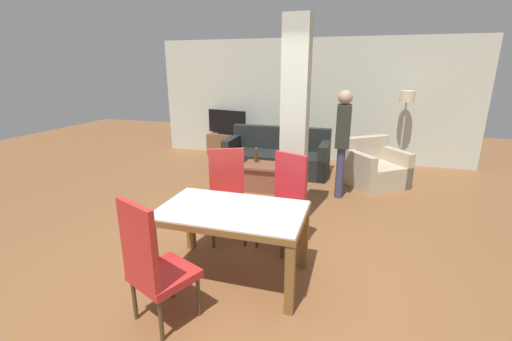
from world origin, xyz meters
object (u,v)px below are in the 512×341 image
(armchair, at_px, (374,169))
(standing_person, at_px, (342,136))
(tv_stand, at_px, (227,144))
(dining_table, at_px, (232,224))
(dining_chair_far_left, at_px, (227,194))
(sofa, at_px, (277,158))
(bottle, at_px, (256,157))
(tv_screen, at_px, (227,122))
(coffee_table, at_px, (262,176))
(floor_lamp, at_px, (406,104))
(dining_chair_far_right, at_px, (285,200))
(dining_chair_near_left, at_px, (153,263))

(armchair, distance_m, standing_person, 1.19)
(armchair, height_order, tv_stand, armchair)
(dining_table, bearing_deg, dining_chair_far_left, 114.11)
(dining_chair_far_left, distance_m, sofa, 2.93)
(bottle, distance_m, tv_screen, 2.43)
(coffee_table, height_order, floor_lamp, floor_lamp)
(dining_chair_far_right, bearing_deg, dining_table, 90.00)
(dining_chair_far_right, xyz_separation_m, armchair, (1.11, 2.63, -0.28))
(dining_chair_far_left, xyz_separation_m, tv_stand, (-1.55, 3.96, -0.31))
(tv_stand, relative_size, standing_person, 0.54)
(sofa, height_order, tv_stand, sofa)
(sofa, xyz_separation_m, standing_person, (1.31, -1.04, 0.71))
(dining_chair_near_left, xyz_separation_m, armchair, (1.83, 4.27, -0.28))
(dining_chair_far_left, distance_m, tv_stand, 4.26)
(coffee_table, bearing_deg, armchair, 23.27)
(coffee_table, height_order, tv_screen, tv_screen)
(dining_chair_far_left, distance_m, armchair, 3.22)
(bottle, bearing_deg, armchair, 18.40)
(dining_table, height_order, tv_stand, dining_table)
(dining_chair_near_left, height_order, standing_person, standing_person)
(dining_table, relative_size, standing_person, 0.83)
(dining_chair_near_left, bearing_deg, bottle, 116.94)
(dining_chair_far_left, height_order, dining_chair_far_right, same)
(coffee_table, xyz_separation_m, tv_stand, (-1.49, 2.14, 0.03))
(dining_chair_far_left, height_order, standing_person, standing_person)
(dining_table, relative_size, coffee_table, 2.14)
(armchair, bearing_deg, sofa, -45.78)
(coffee_table, bearing_deg, standing_person, 2.64)
(sofa, height_order, floor_lamp, floor_lamp)
(sofa, relative_size, tv_stand, 2.21)
(coffee_table, xyz_separation_m, standing_person, (1.32, 0.06, 0.78))
(dining_chair_far_left, distance_m, bottle, 1.96)
(dining_table, bearing_deg, sofa, 96.25)
(armchair, bearing_deg, dining_table, 29.94)
(dining_chair_near_left, xyz_separation_m, sofa, (-0.05, 4.56, -0.27))
(dining_chair_near_left, height_order, floor_lamp, floor_lamp)
(armchair, bearing_deg, bottle, -18.52)
(sofa, relative_size, standing_person, 1.18)
(floor_lamp, bearing_deg, tv_stand, 178.97)
(dining_chair_far_right, bearing_deg, dining_chair_far_left, 23.73)
(dining_table, height_order, dining_chair_far_right, dining_chair_far_right)
(sofa, bearing_deg, armchair, 171.14)
(tv_screen, bearing_deg, dining_table, 124.61)
(dining_chair_near_left, bearing_deg, dining_chair_far_right, 89.64)
(coffee_table, bearing_deg, dining_chair_far_right, -66.83)
(dining_chair_far_left, height_order, armchair, dining_chair_far_left)
(dining_table, height_order, dining_chair_far_left, dining_chair_far_left)
(dining_chair_far_left, relative_size, bottle, 4.39)
(dining_chair_near_left, relative_size, bottle, 4.39)
(sofa, bearing_deg, coffee_table, 89.61)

